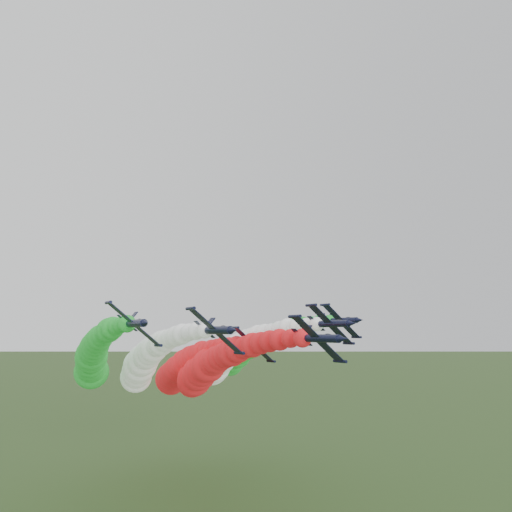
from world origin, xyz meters
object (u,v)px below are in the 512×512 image
at_px(jet_outer_left, 93,358).
at_px(jet_trail, 180,369).
at_px(jet_lead, 208,369).
at_px(jet_inner_right, 226,357).
at_px(jet_inner_left, 143,364).
at_px(jet_outer_right, 247,350).

xyz_separation_m(jet_outer_left, jet_trail, (25.90, 10.16, -4.13)).
distance_m(jet_lead, jet_outer_left, 27.56).
bearing_deg(jet_inner_right, jet_trail, 110.76).
height_order(jet_inner_left, jet_outer_left, jet_outer_left).
distance_m(jet_inner_left, jet_outer_left, 12.63).
relative_size(jet_inner_right, jet_outer_right, 1.01).
height_order(jet_lead, jet_inner_left, jet_inner_left).
xyz_separation_m(jet_inner_left, jet_trail, (16.49, 18.50, -2.95)).
bearing_deg(jet_inner_left, jet_trail, 48.29).
height_order(jet_inner_right, jet_outer_right, jet_outer_right).
relative_size(jet_inner_left, jet_outer_left, 0.99).
bearing_deg(jet_outer_left, jet_trail, 21.43).
bearing_deg(jet_trail, jet_outer_right, -21.42).
height_order(jet_inner_left, jet_trail, jet_inner_left).
height_order(jet_inner_right, jet_trail, jet_inner_right).
xyz_separation_m(jet_outer_right, jet_trail, (-17.19, 6.74, -5.05)).
xyz_separation_m(jet_lead, jet_inner_right, (10.37, 11.33, 1.84)).
height_order(jet_inner_left, jet_inner_right, jet_inner_right).
relative_size(jet_inner_left, jet_trail, 0.99).
height_order(jet_inner_right, jet_outer_left, jet_inner_right).
bearing_deg(jet_lead, jet_outer_left, 141.68).
bearing_deg(jet_outer_right, jet_inner_right, -140.79).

